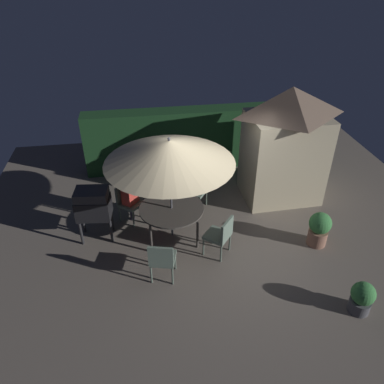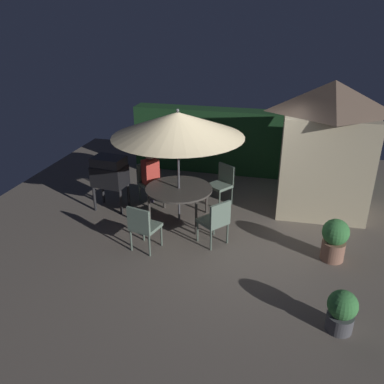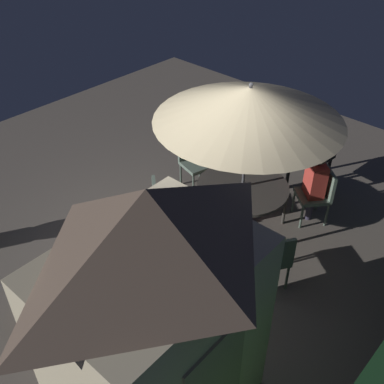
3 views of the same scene
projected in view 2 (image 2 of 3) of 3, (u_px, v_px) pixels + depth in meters
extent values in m
plane|color=#6B6056|center=(224.00, 236.00, 7.76)|extent=(11.00, 11.00, 0.00)
cube|color=#193D1E|center=(247.00, 143.00, 10.51)|extent=(6.12, 0.58, 1.71)
cube|color=#C6B793|center=(324.00, 165.00, 8.34)|extent=(1.83, 1.39, 2.15)
pyramid|color=brown|center=(334.00, 97.00, 7.77)|extent=(1.94, 1.47, 0.66)
cube|color=gray|center=(320.00, 164.00, 9.04)|extent=(0.75, 0.05, 1.68)
cylinder|color=#47423D|center=(179.00, 189.00, 8.06)|extent=(1.37, 1.37, 0.04)
cylinder|color=#3C3834|center=(149.00, 213.00, 7.90)|extent=(0.05, 0.05, 0.70)
cylinder|color=#3C3834|center=(196.00, 218.00, 7.69)|extent=(0.05, 0.05, 0.70)
cylinder|color=#3C3834|center=(164.00, 194.00, 8.75)|extent=(0.05, 0.05, 0.70)
cylinder|color=#3C3834|center=(206.00, 198.00, 8.53)|extent=(0.05, 0.05, 0.70)
cylinder|color=#4C4C51|center=(179.00, 169.00, 7.89)|extent=(0.04, 0.04, 2.29)
cone|color=beige|center=(178.00, 124.00, 7.51)|extent=(2.57, 2.57, 0.47)
sphere|color=#4C4C51|center=(178.00, 110.00, 7.40)|extent=(0.06, 0.06, 0.06)
cube|color=black|center=(110.00, 176.00, 8.58)|extent=(0.75, 0.57, 0.45)
cube|color=#2B2B2E|center=(108.00, 161.00, 8.45)|extent=(0.71, 0.54, 0.20)
cylinder|color=#262628|center=(95.00, 199.00, 8.67)|extent=(0.06, 0.06, 0.55)
cylinder|color=#262628|center=(121.00, 202.00, 8.53)|extent=(0.06, 0.06, 0.55)
cylinder|color=#262628|center=(103.00, 191.00, 9.04)|extent=(0.06, 0.06, 0.55)
cylinder|color=#262628|center=(128.00, 194.00, 8.90)|extent=(0.06, 0.06, 0.55)
cube|color=slate|center=(151.00, 184.00, 8.99)|extent=(0.65, 0.65, 0.06)
cube|color=slate|center=(146.00, 172.00, 9.05)|extent=(0.33, 0.39, 0.45)
cylinder|color=#516155|center=(154.00, 188.00, 9.34)|extent=(0.04, 0.04, 0.45)
cylinder|color=#516155|center=(140.00, 192.00, 9.12)|extent=(0.04, 0.04, 0.45)
cylinder|color=#516155|center=(164.00, 194.00, 9.04)|extent=(0.04, 0.04, 0.45)
cylinder|color=#516155|center=(148.00, 198.00, 8.83)|extent=(0.04, 0.04, 0.45)
cube|color=slate|center=(146.00, 227.00, 7.19)|extent=(0.56, 0.56, 0.06)
cube|color=slate|center=(138.00, 221.00, 6.93)|extent=(0.46, 0.16, 0.45)
cylinder|color=#516155|center=(131.00, 240.00, 7.20)|extent=(0.04, 0.04, 0.45)
cylinder|color=#516155|center=(149.00, 245.00, 7.03)|extent=(0.04, 0.04, 0.45)
cylinder|color=#516155|center=(143.00, 230.00, 7.53)|extent=(0.04, 0.04, 0.45)
cylinder|color=#516155|center=(161.00, 235.00, 7.36)|extent=(0.04, 0.04, 0.45)
cube|color=slate|center=(213.00, 221.00, 7.38)|extent=(0.65, 0.65, 0.06)
cube|color=slate|center=(220.00, 215.00, 7.13)|extent=(0.33, 0.39, 0.45)
cylinder|color=#516155|center=(211.00, 239.00, 7.21)|extent=(0.04, 0.04, 0.45)
cylinder|color=#516155|center=(227.00, 233.00, 7.43)|extent=(0.04, 0.04, 0.45)
cylinder|color=#516155|center=(198.00, 231.00, 7.51)|extent=(0.04, 0.04, 0.45)
cylinder|color=#516155|center=(214.00, 224.00, 7.73)|extent=(0.04, 0.04, 0.45)
cube|color=slate|center=(220.00, 186.00, 8.90)|extent=(0.64, 0.64, 0.06)
cube|color=slate|center=(227.00, 174.00, 8.93)|extent=(0.41, 0.30, 0.45)
cylinder|color=#516155|center=(232.00, 195.00, 8.98)|extent=(0.04, 0.04, 0.45)
cylinder|color=#516155|center=(219.00, 190.00, 9.25)|extent=(0.04, 0.04, 0.45)
cylinder|color=#516155|center=(219.00, 200.00, 8.73)|extent=(0.04, 0.04, 0.45)
cylinder|color=#516155|center=(207.00, 194.00, 9.01)|extent=(0.04, 0.04, 0.45)
cylinder|color=#936651|center=(333.00, 250.00, 6.97)|extent=(0.40, 0.40, 0.35)
sphere|color=#3D8442|center=(336.00, 232.00, 6.81)|extent=(0.46, 0.46, 0.46)
cylinder|color=#4C4C51|center=(339.00, 322.00, 5.42)|extent=(0.36, 0.36, 0.25)
sphere|color=#3D8442|center=(343.00, 305.00, 5.30)|extent=(0.41, 0.41, 0.41)
cube|color=#CC3D33|center=(150.00, 171.00, 8.86)|extent=(0.40, 0.42, 0.55)
sphere|color=tan|center=(150.00, 155.00, 8.70)|extent=(0.22, 0.22, 0.22)
cylinder|color=#383347|center=(151.00, 192.00, 9.07)|extent=(0.10, 0.10, 0.48)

